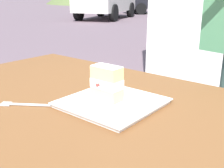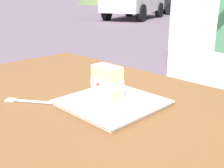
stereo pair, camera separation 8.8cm
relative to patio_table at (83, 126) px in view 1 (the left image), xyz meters
The scene contains 5 objects.
patio_table is the anchor object (origin of this frame).
dessert_plate 0.16m from the patio_table, 12.09° to the left, with size 0.29×0.29×0.02m.
cake_slice 0.20m from the patio_table, 12.60° to the left, with size 0.10×0.07×0.11m.
dessert_fork 0.22m from the patio_table, 122.69° to the right, with size 0.15×0.11×0.01m.
parked_car_near 12.61m from the patio_table, 130.20° to the left, with size 2.99×4.42×1.47m.
Camera 1 is at (0.65, -0.62, 1.08)m, focal length 44.50 mm.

